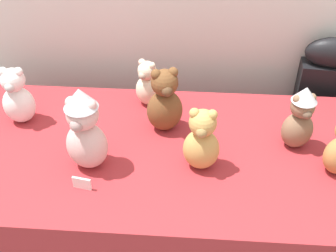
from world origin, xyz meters
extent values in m
cube|color=maroon|center=(0.00, 0.25, 0.36)|extent=(1.96, 0.86, 0.72)
cube|color=black|center=(0.76, 0.81, 0.41)|extent=(0.29, 0.14, 0.82)
ellipsoid|color=black|center=(0.76, 0.81, 0.88)|extent=(0.29, 0.14, 0.15)
ellipsoid|color=brown|center=(-0.02, 0.39, 0.81)|extent=(0.18, 0.16, 0.18)
sphere|color=brown|center=(-0.02, 0.39, 0.95)|extent=(0.11, 0.11, 0.11)
sphere|color=brown|center=(-0.06, 0.38, 0.99)|extent=(0.04, 0.04, 0.04)
sphere|color=brown|center=(0.01, 0.40, 0.99)|extent=(0.04, 0.04, 0.04)
sphere|color=brown|center=(-0.01, 0.34, 0.94)|extent=(0.05, 0.05, 0.05)
ellipsoid|color=beige|center=(-0.11, 0.57, 0.79)|extent=(0.15, 0.14, 0.14)
sphere|color=beige|center=(-0.11, 0.57, 0.89)|extent=(0.08, 0.08, 0.08)
sphere|color=beige|center=(-0.14, 0.58, 0.93)|extent=(0.03, 0.03, 0.03)
sphere|color=beige|center=(-0.09, 0.55, 0.93)|extent=(0.03, 0.03, 0.03)
sphere|color=#ABA08A|center=(-0.13, 0.54, 0.89)|extent=(0.04, 0.04, 0.04)
ellipsoid|color=white|center=(-0.65, 0.40, 0.80)|extent=(0.14, 0.12, 0.17)
sphere|color=white|center=(-0.65, 0.40, 0.93)|extent=(0.10, 0.10, 0.10)
sphere|color=white|center=(-0.68, 0.40, 0.97)|extent=(0.04, 0.04, 0.04)
sphere|color=white|center=(-0.62, 0.40, 0.97)|extent=(0.04, 0.04, 0.04)
sphere|color=#B4B3AF|center=(-0.65, 0.35, 0.92)|extent=(0.04, 0.04, 0.04)
ellipsoid|color=#7F6047|center=(0.51, 0.31, 0.80)|extent=(0.15, 0.14, 0.16)
sphere|color=#7F6047|center=(0.51, 0.31, 0.91)|extent=(0.09, 0.09, 0.09)
sphere|color=#7F6047|center=(0.48, 0.31, 0.95)|extent=(0.04, 0.04, 0.04)
sphere|color=#7F6047|center=(0.54, 0.32, 0.95)|extent=(0.04, 0.04, 0.04)
sphere|color=brown|center=(0.52, 0.27, 0.90)|extent=(0.04, 0.04, 0.04)
cone|color=silver|center=(0.51, 0.31, 0.97)|extent=(0.10, 0.10, 0.06)
ellipsoid|color=beige|center=(-0.30, 0.14, 0.82)|extent=(0.18, 0.16, 0.20)
sphere|color=beige|center=(-0.30, 0.14, 0.96)|extent=(0.12, 0.12, 0.12)
sphere|color=beige|center=(-0.33, 0.15, 1.01)|extent=(0.04, 0.04, 0.04)
sphere|color=beige|center=(-0.26, 0.13, 1.01)|extent=(0.04, 0.04, 0.04)
sphere|color=#A88783|center=(-0.31, 0.09, 0.95)|extent=(0.05, 0.05, 0.05)
cone|color=silver|center=(-0.30, 0.14, 1.03)|extent=(0.12, 0.12, 0.08)
ellipsoid|color=tan|center=(0.13, 0.16, 0.80)|extent=(0.15, 0.13, 0.17)
sphere|color=tan|center=(0.13, 0.16, 0.93)|extent=(0.10, 0.10, 0.10)
sphere|color=tan|center=(0.10, 0.17, 0.97)|extent=(0.04, 0.04, 0.04)
sphere|color=tan|center=(0.16, 0.16, 0.97)|extent=(0.04, 0.04, 0.04)
sphere|color=olive|center=(0.13, 0.12, 0.92)|extent=(0.04, 0.04, 0.04)
cube|color=white|center=(-0.30, 0.01, 0.74)|extent=(0.07, 0.02, 0.05)
camera|label=1|loc=(0.09, -1.03, 1.85)|focal=45.00mm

